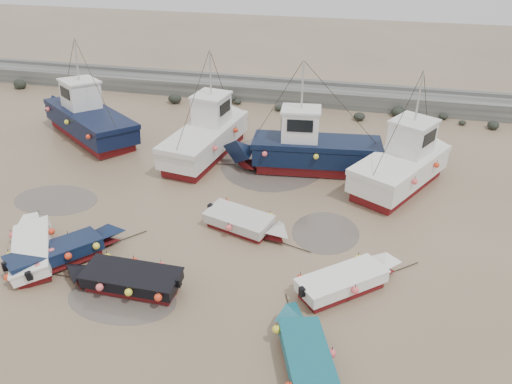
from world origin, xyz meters
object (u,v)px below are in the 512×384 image
at_px(dinghy_3, 350,278).
at_px(cabin_boat_1, 209,133).
at_px(dinghy_1, 64,251).
at_px(dinghy_0, 34,245).
at_px(cabin_boat_2, 305,149).
at_px(person, 171,170).
at_px(dinghy_4, 124,276).
at_px(cabin_boat_0, 85,117).
at_px(cabin_boat_3, 405,162).
at_px(dinghy_2, 303,348).
at_px(dinghy_5, 246,221).

relative_size(dinghy_3, cabin_boat_1, 0.45).
bearing_deg(dinghy_1, dinghy_0, -144.45).
bearing_deg(dinghy_0, cabin_boat_2, 13.90).
bearing_deg(person, dinghy_4, 103.17).
distance_m(cabin_boat_0, cabin_boat_3, 20.46).
bearing_deg(dinghy_4, cabin_boat_1, 3.59).
relative_size(dinghy_2, cabin_boat_2, 0.49).
xyz_separation_m(dinghy_4, person, (-2.28, 10.19, -0.55)).
bearing_deg(dinghy_4, cabin_boat_0, 35.13).
height_order(cabin_boat_0, person, cabin_boat_0).
relative_size(dinghy_4, person, 3.49).
bearing_deg(cabin_boat_2, dinghy_3, -168.14).
bearing_deg(person, cabin_boat_2, -165.41).
relative_size(dinghy_4, cabin_boat_3, 0.68).
height_order(dinghy_5, cabin_boat_1, cabin_boat_1).
relative_size(cabin_boat_2, cabin_boat_3, 1.15).
bearing_deg(cabin_boat_3, dinghy_3, -74.33).
xyz_separation_m(dinghy_0, dinghy_4, (4.71, -1.05, 0.00)).
distance_m(dinghy_1, dinghy_4, 3.35).
xyz_separation_m(dinghy_3, cabin_boat_1, (-9.41, 11.03, 0.77)).
distance_m(dinghy_3, dinghy_4, 8.82).
relative_size(dinghy_1, cabin_boat_3, 0.58).
distance_m(dinghy_4, cabin_boat_1, 13.06).
bearing_deg(dinghy_3, dinghy_0, -127.45).
bearing_deg(dinghy_3, cabin_boat_2, 156.92).
xyz_separation_m(cabin_boat_2, cabin_boat_3, (5.46, -0.48, 0.03)).
relative_size(cabin_boat_1, person, 6.06).
bearing_deg(dinghy_0, cabin_boat_3, 0.34).
distance_m(dinghy_1, person, 9.30).
bearing_deg(cabin_boat_3, dinghy_4, -104.68).
distance_m(dinghy_0, person, 9.48).
xyz_separation_m(dinghy_1, cabin_boat_2, (8.45, 11.12, 0.79)).
bearing_deg(dinghy_4, cabin_boat_3, -42.70).
relative_size(dinghy_0, cabin_boat_0, 0.56).
relative_size(dinghy_1, cabin_boat_2, 0.50).
xyz_separation_m(dinghy_0, person, (2.42, 9.15, -0.54)).
relative_size(dinghy_0, cabin_boat_1, 0.53).
bearing_deg(dinghy_3, dinghy_5, -162.86).
bearing_deg(dinghy_1, cabin_boat_2, 91.72).
xyz_separation_m(dinghy_4, dinghy_5, (3.62, 5.02, 0.01)).
distance_m(dinghy_0, cabin_boat_1, 12.61).
height_order(cabin_boat_0, cabin_boat_2, same).
distance_m(cabin_boat_1, cabin_boat_3, 11.60).
bearing_deg(cabin_boat_0, cabin_boat_2, -60.87).
bearing_deg(cabin_boat_2, cabin_boat_3, -101.60).
bearing_deg(dinghy_5, dinghy_4, -18.32).
height_order(dinghy_0, dinghy_4, same).
relative_size(dinghy_5, cabin_boat_2, 0.51).
distance_m(dinghy_5, cabin_boat_0, 15.89).
relative_size(dinghy_0, dinghy_4, 0.92).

